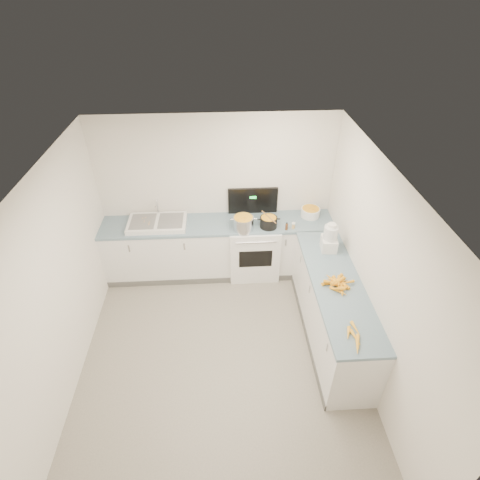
{
  "coord_description": "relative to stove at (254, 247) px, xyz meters",
  "views": [
    {
      "loc": [
        0.06,
        -3.0,
        4.07
      ],
      "look_at": [
        0.3,
        1.1,
        1.05
      ],
      "focal_mm": 28.0,
      "sensor_mm": 36.0,
      "label": 1
    }
  ],
  "objects": [
    {
      "name": "stove",
      "position": [
        0.0,
        0.0,
        0.0
      ],
      "size": [
        0.76,
        0.65,
        1.36
      ],
      "color": "white",
      "rests_on": "ground"
    },
    {
      "name": "wall_left",
      "position": [
        -2.3,
        -1.69,
        0.78
      ],
      "size": [
        0.0,
        4.0,
        2.5
      ],
      "primitive_type": null,
      "rotation": [
        1.57,
        0.0,
        1.57
      ],
      "color": "silver",
      "rests_on": "ground"
    },
    {
      "name": "counter_right",
      "position": [
        0.9,
        -1.39,
        -0.0
      ],
      "size": [
        0.62,
        2.2,
        0.94
      ],
      "color": "white",
      "rests_on": "ground"
    },
    {
      "name": "steel_pot",
      "position": [
        -0.18,
        -0.16,
        0.56
      ],
      "size": [
        0.36,
        0.36,
        0.22
      ],
      "primitive_type": "cylinder",
      "rotation": [
        0.0,
        0.0,
        -0.21
      ],
      "color": "silver",
      "rests_on": "stove"
    },
    {
      "name": "peeled_carrots",
      "position": [
        0.85,
        -2.24,
        0.49
      ],
      "size": [
        0.18,
        0.42,
        0.04
      ],
      "color": "#FFAE26",
      "rests_on": "counter_right"
    },
    {
      "name": "counter_back",
      "position": [
        -0.55,
        0.01,
        -0.0
      ],
      "size": [
        3.5,
        0.62,
        0.94
      ],
      "color": "white",
      "rests_on": "ground"
    },
    {
      "name": "mixing_bowl",
      "position": [
        0.88,
        0.13,
        0.53
      ],
      "size": [
        0.32,
        0.32,
        0.13
      ],
      "primitive_type": "cylinder",
      "rotation": [
        0.0,
        0.0,
        0.09
      ],
      "color": "white",
      "rests_on": "counter_back"
    },
    {
      "name": "spice_jar",
      "position": [
        0.56,
        -0.19,
        0.51
      ],
      "size": [
        0.05,
        0.05,
        0.08
      ],
      "primitive_type": "cylinder",
      "color": "#E5B266",
      "rests_on": "counter_back"
    },
    {
      "name": "wooden_spoon",
      "position": [
        0.2,
        -0.13,
        0.64
      ],
      "size": [
        0.18,
        0.35,
        0.02
      ],
      "primitive_type": "cylinder",
      "rotation": [
        1.57,
        0.0,
        0.45
      ],
      "color": "#AD7A47",
      "rests_on": "black_pot"
    },
    {
      "name": "sink",
      "position": [
        -1.45,
        0.02,
        0.5
      ],
      "size": [
        0.86,
        0.52,
        0.31
      ],
      "color": "white",
      "rests_on": "counter_back"
    },
    {
      "name": "wall_right",
      "position": [
        1.2,
        -1.69,
        0.78
      ],
      "size": [
        0.0,
        4.0,
        2.5
      ],
      "primitive_type": null,
      "rotation": [
        1.57,
        0.0,
        -1.57
      ],
      "color": "silver",
      "rests_on": "ground"
    },
    {
      "name": "black_pot",
      "position": [
        0.2,
        -0.13,
        0.54
      ],
      "size": [
        0.29,
        0.29,
        0.18
      ],
      "primitive_type": "cylinder",
      "rotation": [
        0.0,
        0.0,
        0.15
      ],
      "color": "black",
      "rests_on": "stove"
    },
    {
      "name": "floor",
      "position": [
        -0.55,
        -1.69,
        -0.47
      ],
      "size": [
        3.5,
        4.0,
        0.0
      ],
      "primitive_type": null,
      "color": "gray",
      "rests_on": "ground"
    },
    {
      "name": "wall_back",
      "position": [
        -0.55,
        0.31,
        0.78
      ],
      "size": [
        3.5,
        0.0,
        2.5
      ],
      "primitive_type": null,
      "rotation": [
        1.57,
        0.0,
        0.0
      ],
      "color": "silver",
      "rests_on": "ground"
    },
    {
      "name": "peelings",
      "position": [
        -1.63,
        0.02,
        0.54
      ],
      "size": [
        0.2,
        0.28,
        0.01
      ],
      "color": "tan",
      "rests_on": "sink"
    },
    {
      "name": "carrot_pile",
      "position": [
        0.89,
        -1.43,
        0.5
      ],
      "size": [
        0.41,
        0.39,
        0.09
      ],
      "color": "#FFAA1F",
      "rests_on": "counter_right"
    },
    {
      "name": "extract_bottle",
      "position": [
        0.45,
        -0.22,
        0.52
      ],
      "size": [
        0.04,
        0.04,
        0.1
      ],
      "primitive_type": "cylinder",
      "color": "#593319",
      "rests_on": "counter_back"
    },
    {
      "name": "food_processor",
      "position": [
        0.95,
        -0.72,
        0.64
      ],
      "size": [
        0.22,
        0.26,
        0.41
      ],
      "color": "white",
      "rests_on": "counter_right"
    },
    {
      "name": "ceiling",
      "position": [
        -0.55,
        -1.69,
        2.03
      ],
      "size": [
        3.5,
        4.0,
        0.0
      ],
      "primitive_type": null,
      "rotation": [
        3.14,
        0.0,
        0.0
      ],
      "color": "silver",
      "rests_on": "ground"
    }
  ]
}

